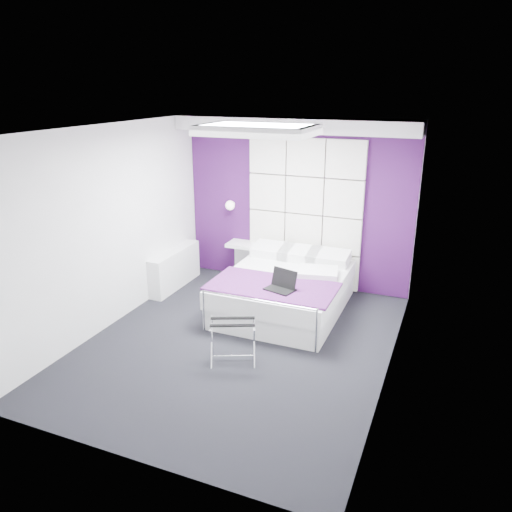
{
  "coord_description": "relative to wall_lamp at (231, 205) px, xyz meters",
  "views": [
    {
      "loc": [
        2.3,
        -5.01,
        3.06
      ],
      "look_at": [
        0.09,
        0.35,
        1.05
      ],
      "focal_mm": 35.0,
      "sensor_mm": 36.0,
      "label": 1
    }
  ],
  "objects": [
    {
      "name": "floor",
      "position": [
        1.05,
        -2.06,
        -1.22
      ],
      "size": [
        4.4,
        4.4,
        0.0
      ],
      "primitive_type": "plane",
      "color": "black",
      "rests_on": "ground"
    },
    {
      "name": "ceiling",
      "position": [
        1.05,
        -2.06,
        1.38
      ],
      "size": [
        4.4,
        4.4,
        0.0
      ],
      "primitive_type": "plane",
      "rotation": [
        3.14,
        0.0,
        0.0
      ],
      "color": "white",
      "rests_on": "wall_back"
    },
    {
      "name": "wall_back",
      "position": [
        1.05,
        0.14,
        0.08
      ],
      "size": [
        3.6,
        0.0,
        3.6
      ],
      "primitive_type": "plane",
      "rotation": [
        1.57,
        0.0,
        0.0
      ],
      "color": "silver",
      "rests_on": "floor"
    },
    {
      "name": "wall_left",
      "position": [
        -0.75,
        -2.06,
        0.08
      ],
      "size": [
        0.0,
        4.4,
        4.4
      ],
      "primitive_type": "plane",
      "rotation": [
        1.57,
        0.0,
        1.57
      ],
      "color": "silver",
      "rests_on": "floor"
    },
    {
      "name": "wall_right",
      "position": [
        2.85,
        -2.06,
        0.08
      ],
      "size": [
        0.0,
        4.4,
        4.4
      ],
      "primitive_type": "plane",
      "rotation": [
        1.57,
        0.0,
        -1.57
      ],
      "color": "silver",
      "rests_on": "floor"
    },
    {
      "name": "accent_wall",
      "position": [
        1.05,
        0.13,
        0.08
      ],
      "size": [
        3.58,
        0.02,
        2.58
      ],
      "primitive_type": "cube",
      "color": "#3C1048",
      "rests_on": "wall_back"
    },
    {
      "name": "soffit",
      "position": [
        1.05,
        -0.11,
        1.28
      ],
      "size": [
        3.58,
        0.5,
        0.2
      ],
      "primitive_type": "cube",
      "color": "white",
      "rests_on": "wall_back"
    },
    {
      "name": "headboard",
      "position": [
        1.2,
        0.08,
        -0.05
      ],
      "size": [
        1.8,
        0.08,
        2.3
      ],
      "primitive_type": null,
      "color": "silver",
      "rests_on": "wall_back"
    },
    {
      "name": "skylight",
      "position": [
        1.05,
        -1.46,
        1.33
      ],
      "size": [
        1.36,
        0.86,
        0.12
      ],
      "primitive_type": null,
      "color": "white",
      "rests_on": "ceiling"
    },
    {
      "name": "wall_lamp",
      "position": [
        0.0,
        0.0,
        0.0
      ],
      "size": [
        0.15,
        0.15,
        0.15
      ],
      "primitive_type": "sphere",
      "color": "white",
      "rests_on": "wall_back"
    },
    {
      "name": "radiator",
      "position": [
        -0.64,
        -0.76,
        -0.92
      ],
      "size": [
        0.22,
        1.2,
        0.6
      ],
      "primitive_type": "cube",
      "color": "white",
      "rests_on": "floor"
    },
    {
      "name": "bed",
      "position": [
        1.25,
        -0.92,
        -0.92
      ],
      "size": [
        1.66,
        2.0,
        0.7
      ],
      "color": "white",
      "rests_on": "floor"
    },
    {
      "name": "nightstand",
      "position": [
        0.23,
        -0.04,
        -0.62
      ],
      "size": [
        0.49,
        0.38,
        0.05
      ],
      "primitive_type": "cube",
      "color": "white",
      "rests_on": "wall_back"
    },
    {
      "name": "luggage_rack",
      "position": [
        1.15,
        -2.44,
        -0.97
      ],
      "size": [
        0.51,
        0.37,
        0.5
      ],
      "rotation": [
        0.0,
        0.0,
        0.42
      ],
      "color": "silver",
      "rests_on": "floor"
    },
    {
      "name": "laptop",
      "position": [
        1.39,
        -1.48,
        -0.6
      ],
      "size": [
        0.36,
        0.26,
        0.26
      ],
      "rotation": [
        0.0,
        0.0,
        -0.28
      ],
      "color": "black",
      "rests_on": "bed"
    }
  ]
}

